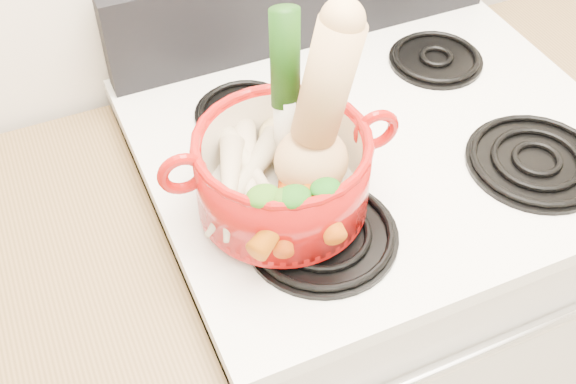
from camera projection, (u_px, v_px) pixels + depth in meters
name	position (u px, v px, depth m)	size (l,w,h in m)	color
stove_body	(361.00, 305.00, 1.56)	(0.76, 0.65, 0.92)	silver
cooktop	(382.00, 142.00, 1.21)	(0.78, 0.67, 0.03)	white
oven_handle	(480.00, 352.00, 1.11)	(0.02, 0.02, 0.60)	silver
burner_front_left	(322.00, 234.00, 1.04)	(0.22, 0.22, 0.02)	black
burner_front_right	(537.00, 160.00, 1.15)	(0.22, 0.22, 0.02)	black
burner_back_left	(245.00, 111.00, 1.23)	(0.17, 0.17, 0.02)	black
burner_back_right	(436.00, 58.00, 1.34)	(0.17, 0.17, 0.02)	black
dutch_oven	(282.00, 173.00, 1.03)	(0.25, 0.25, 0.12)	#9E0D0A
pot_handle_left	(182.00, 174.00, 0.97)	(0.07, 0.07, 0.02)	#9E0D0A
pot_handle_right	(376.00, 130.00, 1.03)	(0.07, 0.07, 0.02)	#9E0D0A
squash	(313.00, 113.00, 0.96)	(0.11, 0.11, 0.27)	tan
leek	(287.00, 92.00, 1.00)	(0.04, 0.04, 0.27)	silver
ginger	(285.00, 131.00, 1.10)	(0.09, 0.07, 0.05)	tan
parsnip_0	(248.00, 172.00, 1.04)	(0.05, 0.05, 0.24)	beige
parsnip_1	(243.00, 182.00, 1.03)	(0.04, 0.04, 0.20)	beige
parsnip_2	(250.00, 166.00, 1.04)	(0.04, 0.04, 0.18)	beige
parsnip_3	(229.00, 187.00, 1.01)	(0.04, 0.04, 0.17)	beige
carrot_0	(288.00, 189.00, 1.02)	(0.04, 0.04, 0.18)	#D85D0A
carrot_1	(282.00, 215.00, 0.99)	(0.03, 0.03, 0.13)	#C03B09
carrot_2	(318.00, 192.00, 1.01)	(0.03, 0.03, 0.17)	orange
carrot_3	(288.00, 214.00, 0.97)	(0.03, 0.03, 0.15)	#B95809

